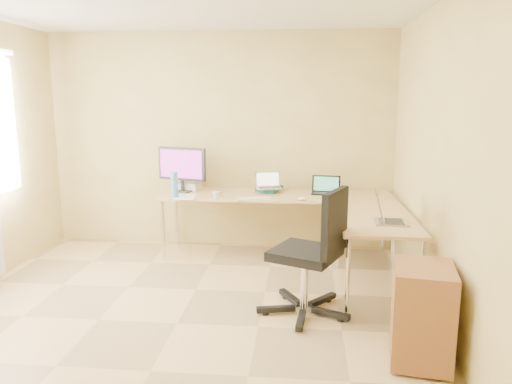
# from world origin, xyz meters

# --- Properties ---
(floor) EXTENTS (4.50, 4.50, 0.00)m
(floor) POSITION_xyz_m (0.00, 0.00, 0.00)
(floor) COLOR tan
(floor) RESTS_ON ground
(wall_back) EXTENTS (4.50, 0.00, 4.50)m
(wall_back) POSITION_xyz_m (0.00, 2.25, 1.30)
(wall_back) COLOR tan
(wall_back) RESTS_ON ground
(wall_right) EXTENTS (0.00, 4.50, 4.50)m
(wall_right) POSITION_xyz_m (2.10, 0.00, 1.30)
(wall_right) COLOR tan
(wall_right) RESTS_ON ground
(desk_main) EXTENTS (2.65, 0.70, 0.73)m
(desk_main) POSITION_xyz_m (0.72, 1.85, 0.36)
(desk_main) COLOR tan
(desk_main) RESTS_ON ground
(desk_return) EXTENTS (0.70, 1.30, 0.73)m
(desk_return) POSITION_xyz_m (1.70, 0.85, 0.36)
(desk_return) COLOR tan
(desk_return) RESTS_ON ground
(monitor) EXTENTS (0.65, 0.37, 0.53)m
(monitor) POSITION_xyz_m (-0.40, 1.91, 0.99)
(monitor) COLOR black
(monitor) RESTS_ON desk_main
(book_stack) EXTENTS (0.33, 0.38, 0.05)m
(book_stack) POSITION_xyz_m (0.62, 2.05, 0.76)
(book_stack) COLOR #14584A
(book_stack) RESTS_ON desk_main
(laptop_center) EXTENTS (0.34, 0.29, 0.19)m
(laptop_center) POSITION_xyz_m (0.62, 1.92, 0.88)
(laptop_center) COLOR beige
(laptop_center) RESTS_ON desk_main
(laptop_black) EXTENTS (0.34, 0.26, 0.21)m
(laptop_black) POSITION_xyz_m (1.28, 1.93, 0.83)
(laptop_black) COLOR black
(laptop_black) RESTS_ON desk_main
(keyboard) EXTENTS (0.39, 0.18, 0.02)m
(keyboard) POSITION_xyz_m (0.48, 1.55, 0.74)
(keyboard) COLOR silver
(keyboard) RESTS_ON desk_main
(mouse) EXTENTS (0.11, 0.09, 0.03)m
(mouse) POSITION_xyz_m (1.01, 1.55, 0.75)
(mouse) COLOR white
(mouse) RESTS_ON desk_main
(mug) EXTENTS (0.11, 0.11, 0.08)m
(mug) POSITION_xyz_m (0.07, 1.55, 0.77)
(mug) COLOR silver
(mug) RESTS_ON desk_main
(cd_stack) EXTENTS (0.17, 0.17, 0.03)m
(cd_stack) POSITION_xyz_m (0.05, 1.70, 0.75)
(cd_stack) COLOR silver
(cd_stack) RESTS_ON desk_main
(water_bottle) EXTENTS (0.11, 0.11, 0.29)m
(water_bottle) POSITION_xyz_m (-0.40, 1.55, 0.87)
(water_bottle) COLOR #4C85D1
(water_bottle) RESTS_ON desk_main
(papers) EXTENTS (0.25, 0.34, 0.01)m
(papers) POSITION_xyz_m (-0.30, 1.59, 0.73)
(papers) COLOR white
(papers) RESTS_ON desk_main
(white_box) EXTENTS (0.28, 0.23, 0.09)m
(white_box) POSITION_xyz_m (-0.35, 2.02, 0.78)
(white_box) COLOR white
(white_box) RESTS_ON desk_main
(desk_fan) EXTENTS (0.22, 0.22, 0.24)m
(desk_fan) POSITION_xyz_m (-0.24, 2.05, 0.85)
(desk_fan) COLOR white
(desk_fan) RESTS_ON desk_main
(black_cup) EXTENTS (0.08, 0.08, 0.12)m
(black_cup) POSITION_xyz_m (1.46, 1.55, 0.79)
(black_cup) COLOR black
(black_cup) RESTS_ON desk_main
(laptop_return) EXTENTS (0.36, 0.29, 0.23)m
(laptop_return) POSITION_xyz_m (1.81, 0.64, 0.85)
(laptop_return) COLOR #A3A3AC
(laptop_return) RESTS_ON desk_return
(office_chair) EXTENTS (0.88, 0.88, 1.12)m
(office_chair) POSITION_xyz_m (1.04, 0.31, 0.50)
(office_chair) COLOR black
(office_chair) RESTS_ON ground
(cabinet) EXTENTS (0.47, 0.55, 0.68)m
(cabinet) POSITION_xyz_m (1.85, -0.41, 0.36)
(cabinet) COLOR brown
(cabinet) RESTS_ON ground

